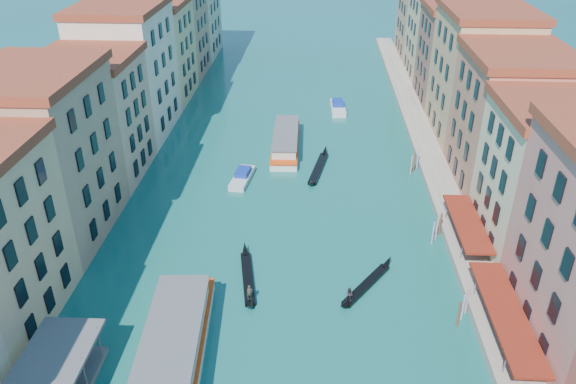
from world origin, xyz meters
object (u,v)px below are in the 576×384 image
gondola_fore (248,277)px  vaporetto_far (286,140)px  vaporetto_near (171,359)px  gondola_right (365,284)px

gondola_fore → vaporetto_far: bearing=76.4°
vaporetto_near → vaporetto_far: (7.11, 47.67, -0.32)m
vaporetto_near → vaporetto_far: 48.20m
vaporetto_near → gondola_right: bearing=31.9°
vaporetto_near → gondola_right: (17.40, 12.51, -1.10)m
vaporetto_near → gondola_fore: vaporetto_near is taller
gondola_fore → gondola_right: bearing=-13.1°
vaporetto_near → gondola_right: vaporetto_near is taller
vaporetto_far → gondola_right: (10.29, -35.16, -0.78)m
gondola_right → vaporetto_far: bearing=140.8°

